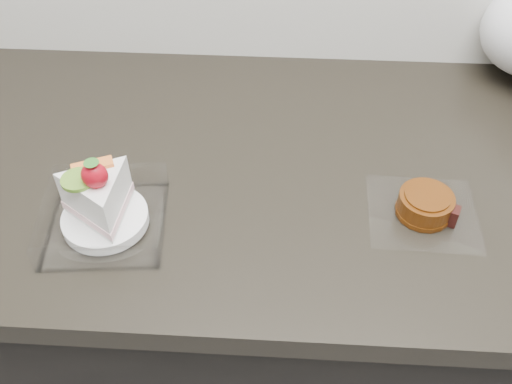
{
  "coord_description": "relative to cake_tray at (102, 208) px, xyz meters",
  "views": [
    {
      "loc": [
        -0.11,
        1.01,
        1.51
      ],
      "look_at": [
        -0.15,
        1.58,
        0.94
      ],
      "focal_mm": 40.0,
      "sensor_mm": 36.0,
      "label": 1
    }
  ],
  "objects": [
    {
      "name": "counter",
      "position": [
        0.36,
        0.15,
        -0.48
      ],
      "size": [
        2.04,
        0.64,
        0.9
      ],
      "color": "black",
      "rests_on": "ground"
    },
    {
      "name": "mooncake_wrap",
      "position": [
        0.46,
        0.05,
        -0.02
      ],
      "size": [
        0.16,
        0.15,
        0.04
      ],
      "rotation": [
        0.0,
        0.0,
        0.14
      ],
      "color": "white",
      "rests_on": "counter"
    },
    {
      "name": "cake_tray",
      "position": [
        0.0,
        0.0,
        0.0
      ],
      "size": [
        0.18,
        0.18,
        0.13
      ],
      "rotation": [
        0.0,
        0.0,
        0.09
      ],
      "color": "white",
      "rests_on": "counter"
    }
  ]
}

